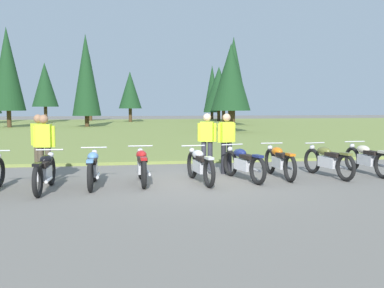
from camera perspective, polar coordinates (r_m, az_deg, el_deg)
ground_plane at (r=10.81m, az=0.52°, el=-5.04°), size 140.00×140.00×0.00m
grass_moorland at (r=36.04m, az=-6.47°, el=2.08°), size 80.00×44.00×0.10m
forest_treeline at (r=43.63m, az=-9.55°, el=8.13°), size 28.75×29.43×8.45m
motorcycle_black at (r=10.21m, az=-18.64°, el=-3.40°), size 0.62×2.10×0.88m
motorcycle_sky_blue at (r=10.49m, az=-12.83°, el=-3.04°), size 0.62×2.10×0.88m
motorcycle_red at (r=10.69m, az=-6.55°, el=-2.80°), size 0.62×2.10×0.88m
motorcycle_silver at (r=10.72m, az=1.05°, el=-2.75°), size 0.62×2.10×0.88m
motorcycle_navy at (r=11.15m, az=6.69°, el=-2.48°), size 0.75×2.07×0.88m
motorcycle_orange at (r=11.68m, az=11.33°, el=-2.20°), size 0.62×2.10×0.88m
motorcycle_olive at (r=12.11m, az=17.30°, el=-2.08°), size 0.69×2.08×0.88m
motorcycle_cream at (r=12.91m, az=21.82°, el=-1.78°), size 0.62×2.10×0.88m
rider_checking_bike at (r=12.30m, az=1.97°, el=0.64°), size 0.51×0.35×1.67m
rider_in_hivis_vest at (r=11.72m, az=-19.36°, el=0.14°), size 0.41×0.43×1.67m
rider_with_back_turned at (r=11.23m, az=-18.72°, el=-0.04°), size 0.54×0.27×1.67m
rider_near_row_end at (r=12.12m, az=4.53°, el=0.57°), size 0.54×0.30×1.67m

